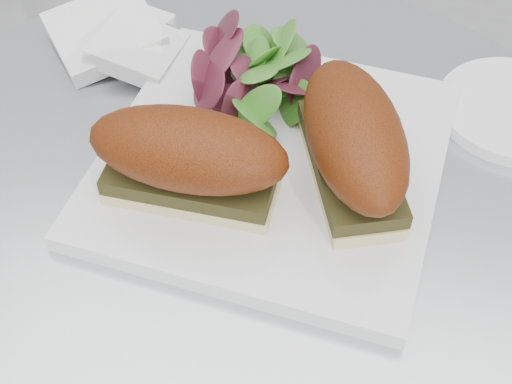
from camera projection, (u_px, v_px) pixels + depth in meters
The scene contains 6 objects.
table at pixel (240, 359), 0.76m from camera, with size 0.70×0.70×0.73m.
plate at pixel (272, 160), 0.61m from camera, with size 0.28×0.28×0.02m, color white.
sandwich_left at pixel (189, 158), 0.54m from camera, with size 0.16×0.08×0.08m.
sandwich_right at pixel (353, 141), 0.55m from camera, with size 0.12×0.18×0.08m.
salad at pixel (256, 71), 0.64m from camera, with size 0.12×0.12×0.05m, color #408029, non-canonical shape.
napkin at pixel (122, 48), 0.71m from camera, with size 0.13×0.13×0.02m, color white, non-canonical shape.
Camera 1 is at (0.08, -0.35, 1.18)m, focal length 50.00 mm.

